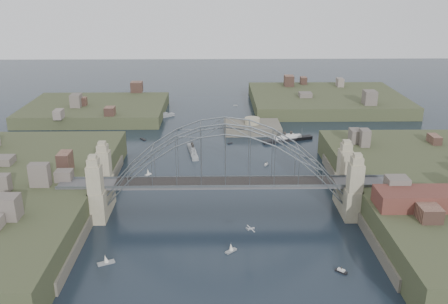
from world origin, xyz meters
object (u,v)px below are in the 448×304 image
naval_cruiser_near (193,151)px  fort_island (252,132)px  ocean_liner (288,139)px  bridge (225,168)px  wharf_shed (421,199)px  naval_cruiser_far (159,116)px

naval_cruiser_near → fort_island: bearing=48.4°
naval_cruiser_near → ocean_liner: bearing=20.2°
bridge → naval_cruiser_near: size_ratio=5.23×
bridge → wharf_shed: bridge is taller
fort_island → wharf_shed: wharf_shed is taller
naval_cruiser_near → naval_cruiser_far: naval_cruiser_far is taller
bridge → fort_island: bearing=80.3°
naval_cruiser_far → ocean_liner: size_ratio=0.68×
wharf_shed → naval_cruiser_near: (-54.40, 58.80, -9.26)m
fort_island → ocean_liner: 17.54m
wharf_shed → ocean_liner: (-19.68, 71.56, -9.26)m
bridge → ocean_liner: (24.32, 57.56, -11.58)m
bridge → naval_cruiser_near: bridge is taller
fort_island → ocean_liner: bearing=-45.3°
naval_cruiser_far → ocean_liner: naval_cruiser_far is taller
wharf_shed → naval_cruiser_far: 125.53m
wharf_shed → naval_cruiser_near: 80.64m
fort_island → naval_cruiser_far: size_ratio=1.68×
naval_cruiser_near → naval_cruiser_far: (-16.53, 44.36, 0.04)m
fort_island → wharf_shed: 90.48m
ocean_liner → naval_cruiser_near: bearing=-159.8°
wharf_shed → naval_cruiser_near: size_ratio=1.25×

